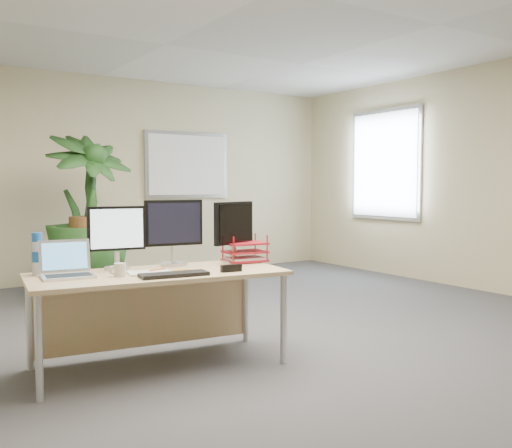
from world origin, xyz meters
TOP-DOWN VIEW (x-y plane):
  - floor at (0.00, 0.00)m, footprint 8.00×8.00m
  - back_wall at (0.00, 4.00)m, footprint 7.00×0.04m
  - whiteboard at (1.20, 3.97)m, footprint 1.30×0.04m
  - window at (3.47, 2.30)m, footprint 0.04×1.30m
  - desk at (-0.88, 0.26)m, footprint 1.81×0.93m
  - floor_plant at (-0.62, 2.72)m, footprint 1.05×1.05m
  - monitor_left at (-1.09, 0.45)m, footprint 0.41×0.18m
  - monitor_right at (-0.66, 0.41)m, footprint 0.44×0.20m
  - monitor_dark at (-0.20, 0.30)m, footprint 0.41×0.19m
  - laptop at (-1.47, 0.33)m, footprint 0.36×0.32m
  - keyboard at (-0.88, -0.05)m, footprint 0.47×0.20m
  - coffee_mug at (-1.18, 0.14)m, footprint 0.11×0.08m
  - spiral_notebook at (-0.97, 0.15)m, footprint 0.32×0.27m
  - orange_pen at (-0.89, 0.19)m, footprint 0.14×0.05m
  - yellow_highlighter at (-0.75, 0.11)m, footprint 0.12×0.03m
  - water_bottle at (-1.62, 0.51)m, footprint 0.07×0.07m
  - letter_tray at (-0.12, 0.28)m, footprint 0.34×0.27m
  - stapler at (-0.46, -0.09)m, footprint 0.15×0.06m

SIDE VIEW (x-z plane):
  - floor at x=0.00m, z-range 0.00..0.00m
  - desk at x=-0.88m, z-range 0.20..0.86m
  - spiral_notebook at x=-0.97m, z-range 0.67..0.68m
  - yellow_highlighter at x=-0.75m, z-range 0.67..0.68m
  - keyboard at x=-0.88m, z-range 0.67..0.69m
  - orange_pen at x=-0.89m, z-range 0.68..0.69m
  - stapler at x=-0.46m, z-range 0.67..0.72m
  - coffee_mug at x=-1.18m, z-range 0.67..0.75m
  - laptop at x=-1.47m, z-range 0.61..0.84m
  - letter_tray at x=-0.12m, z-range 0.66..0.81m
  - floor_plant at x=-0.62m, z-range 0.00..1.50m
  - water_bottle at x=-1.62m, z-range 0.66..0.94m
  - monitor_left at x=-1.09m, z-range 0.70..1.15m
  - monitor_dark at x=-0.20m, z-range 0.70..1.17m
  - monitor_right at x=-0.66m, z-range 0.70..1.19m
  - back_wall at x=0.00m, z-range 0.00..2.70m
  - whiteboard at x=1.20m, z-range 1.07..2.02m
  - window at x=3.47m, z-range 0.77..2.33m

